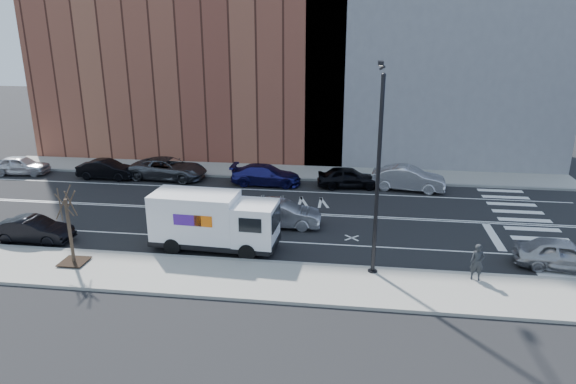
% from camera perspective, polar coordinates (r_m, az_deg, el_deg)
% --- Properties ---
extents(ground, '(120.00, 120.00, 0.00)m').
position_cam_1_polar(ground, '(31.46, -3.80, -2.19)').
color(ground, black).
rests_on(ground, ground).
extents(sidewalk_near, '(44.00, 3.60, 0.15)m').
position_cam_1_polar(sidewalk_near, '(23.60, -8.03, -9.39)').
color(sidewalk_near, gray).
rests_on(sidewalk_near, ground).
extents(sidewalk_far, '(44.00, 3.60, 0.15)m').
position_cam_1_polar(sidewalk_far, '(39.67, -1.33, 2.29)').
color(sidewalk_far, gray).
rests_on(sidewalk_far, ground).
extents(curb_near, '(44.00, 0.25, 0.17)m').
position_cam_1_polar(curb_near, '(25.15, -6.94, -7.50)').
color(curb_near, gray).
rests_on(curb_near, ground).
extents(curb_far, '(44.00, 0.25, 0.17)m').
position_cam_1_polar(curb_far, '(37.96, -1.75, 1.57)').
color(curb_far, gray).
rests_on(curb_far, ground).
extents(crosswalk, '(3.00, 14.00, 0.01)m').
position_cam_1_polar(crosswalk, '(32.47, 25.14, -3.28)').
color(crosswalk, white).
rests_on(crosswalk, ground).
extents(road_markings, '(40.00, 8.60, 0.01)m').
position_cam_1_polar(road_markings, '(31.46, -3.80, -2.18)').
color(road_markings, white).
rests_on(road_markings, ground).
extents(bldg_brick, '(26.00, 10.00, 22.00)m').
position_cam_1_polar(bldg_brick, '(46.64, -10.32, 17.98)').
color(bldg_brick, brown).
rests_on(bldg_brick, ground).
extents(streetlight, '(0.44, 4.02, 9.34)m').
position_cam_1_polar(streetlight, '(22.77, 9.97, 3.02)').
color(streetlight, black).
rests_on(streetlight, ground).
extents(street_tree, '(1.20, 1.20, 3.75)m').
position_cam_1_polar(street_tree, '(26.04, -23.00, -4.69)').
color(street_tree, black).
rests_on(street_tree, ground).
extents(fedex_van, '(6.50, 2.54, 2.92)m').
position_cam_1_polar(fedex_van, '(26.04, -8.30, -3.16)').
color(fedex_van, black).
rests_on(fedex_van, ground).
extents(far_parked_a, '(4.35, 2.07, 1.44)m').
position_cam_1_polar(far_parked_a, '(44.01, -27.58, 2.66)').
color(far_parked_a, '#B8B8BD').
rests_on(far_parked_a, ground).
extents(far_parked_b, '(4.28, 1.56, 1.40)m').
position_cam_1_polar(far_parked_b, '(40.23, -19.48, 2.38)').
color(far_parked_b, black).
rests_on(far_parked_b, ground).
extents(far_parked_c, '(5.87, 3.15, 1.57)m').
position_cam_1_polar(far_parked_c, '(38.86, -13.13, 2.56)').
color(far_parked_c, '#44464B').
rests_on(far_parked_c, ground).
extents(far_parked_d, '(4.97, 2.04, 1.44)m').
position_cam_1_polar(far_parked_d, '(36.50, -2.46, 1.91)').
color(far_parked_d, navy).
rests_on(far_parked_d, ground).
extents(far_parked_e, '(4.48, 2.20, 1.47)m').
position_cam_1_polar(far_parked_e, '(36.07, 6.73, 1.63)').
color(far_parked_e, black).
rests_on(far_parked_e, ground).
extents(far_parked_f, '(5.17, 2.40, 1.64)m').
position_cam_1_polar(far_parked_f, '(36.23, 13.21, 1.48)').
color(far_parked_f, '#BBBAC0').
rests_on(far_parked_f, ground).
extents(driving_sedan, '(4.57, 1.66, 1.50)m').
position_cam_1_polar(driving_sedan, '(28.93, -0.86, -2.42)').
color(driving_sedan, '#ACACB1').
rests_on(driving_sedan, ground).
extents(near_parked_rear_a, '(4.05, 1.46, 1.33)m').
position_cam_1_polar(near_parked_rear_a, '(30.05, -26.42, -3.78)').
color(near_parked_rear_a, black).
rests_on(near_parked_rear_a, ground).
extents(near_parked_front, '(4.43, 2.25, 1.45)m').
position_cam_1_polar(near_parked_front, '(27.23, 28.25, -6.13)').
color(near_parked_front, '#A4A4A8').
rests_on(near_parked_front, ground).
extents(pedestrian, '(0.65, 0.47, 1.66)m').
position_cam_1_polar(pedestrian, '(24.17, 20.30, -7.33)').
color(pedestrian, '#24272A').
rests_on(pedestrian, sidewalk_near).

